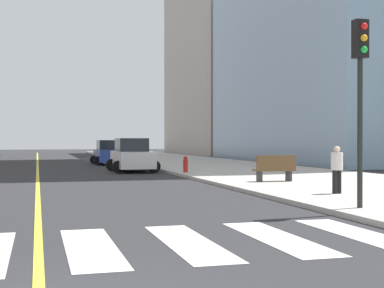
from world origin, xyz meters
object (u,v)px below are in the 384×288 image
traffic_light_near_corner (360,76)px  park_bench (275,169)px  car_blue_fourth (109,153)px  pedestrian_waiting_east (337,167)px  car_white_third (132,156)px  fire_hydrant (186,164)px

traffic_light_near_corner → park_bench: 9.72m
car_blue_fourth → pedestrian_waiting_east: car_blue_fourth is taller
park_bench → traffic_light_near_corner: bearing=170.3°
park_bench → pedestrian_waiting_east: bearing=178.1°
car_blue_fourth → traffic_light_near_corner: traffic_light_near_corner is taller
car_blue_fourth → pedestrian_waiting_east: bearing=97.9°
park_bench → car_blue_fourth: bearing=12.0°
car_white_third → park_bench: size_ratio=2.51×
car_blue_fourth → park_bench: 22.11m
traffic_light_near_corner → pedestrian_waiting_east: (1.42, 3.62, -2.57)m
car_blue_fourth → traffic_light_near_corner: size_ratio=0.87×
park_bench → car_white_third: bearing=21.0°
traffic_light_near_corner → fire_hydrant: bearing=-89.0°
traffic_light_near_corner → fire_hydrant: traffic_light_near_corner is taller
car_white_third → pedestrian_waiting_east: car_white_third is taller
car_blue_fourth → fire_hydrant: car_blue_fourth is taller
car_blue_fourth → traffic_light_near_corner: 31.04m
pedestrian_waiting_east → fire_hydrant: pedestrian_waiting_east is taller
pedestrian_waiting_east → fire_hydrant: bearing=-95.2°
park_bench → fire_hydrant: (-1.95, 7.50, -0.11)m
park_bench → pedestrian_waiting_east: 5.52m
car_white_third → pedestrian_waiting_east: 17.37m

